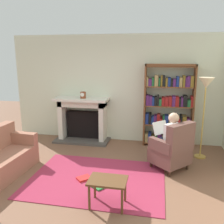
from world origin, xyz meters
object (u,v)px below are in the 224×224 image
object	(u,v)px
fireplace	(83,118)
side_table	(108,184)
mantel_clock	(83,95)
bookshelf	(168,107)
floor_lamp	(206,90)
seated_reader	(169,138)
armchair_reading	(173,149)

from	to	relation	value
fireplace	side_table	distance (m)	3.02
side_table	mantel_clock	bearing A→B (deg)	114.42
fireplace	bookshelf	size ratio (longest dim) A/B	0.70
floor_lamp	seated_reader	bearing A→B (deg)	-137.92
armchair_reading	mantel_clock	bearing A→B (deg)	-76.42
side_table	floor_lamp	size ratio (longest dim) A/B	0.32
floor_lamp	armchair_reading	bearing A→B (deg)	-130.98
mantel_clock	armchair_reading	bearing A→B (deg)	-29.45
fireplace	armchair_reading	size ratio (longest dim) A/B	1.44
bookshelf	seated_reader	size ratio (longest dim) A/B	1.75
bookshelf	side_table	xyz separation A→B (m)	(-0.91, -2.77, -0.61)
seated_reader	side_table	bearing A→B (deg)	12.06
armchair_reading	seated_reader	distance (m)	0.23
armchair_reading	floor_lamp	xyz separation A→B (m)	(0.64, 0.73, 1.06)
fireplace	seated_reader	size ratio (longest dim) A/B	1.23
armchair_reading	floor_lamp	world-z (taller)	floor_lamp
fireplace	bookshelf	xyz separation A→B (m)	(2.16, 0.03, 0.38)
armchair_reading	floor_lamp	size ratio (longest dim) A/B	0.55
mantel_clock	seated_reader	xyz separation A→B (m)	(2.09, -1.15, -0.60)
mantel_clock	bookshelf	xyz separation A→B (m)	(2.11, 0.14, -0.24)
bookshelf	seated_reader	bearing A→B (deg)	-90.65
armchair_reading	side_table	world-z (taller)	armchair_reading
side_table	bookshelf	bearing A→B (deg)	71.87
mantel_clock	side_table	size ratio (longest dim) A/B	0.29
seated_reader	floor_lamp	bearing A→B (deg)	175.11
side_table	fireplace	bearing A→B (deg)	114.57
mantel_clock	armchair_reading	world-z (taller)	mantel_clock
bookshelf	seated_reader	distance (m)	1.33
armchair_reading	side_table	size ratio (longest dim) A/B	1.73
fireplace	seated_reader	xyz separation A→B (m)	(2.15, -1.25, 0.02)
armchair_reading	floor_lamp	bearing A→B (deg)	-177.96
fireplace	armchair_reading	world-z (taller)	fireplace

